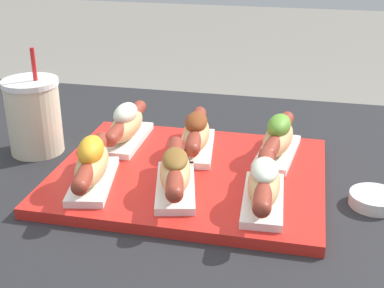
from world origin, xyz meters
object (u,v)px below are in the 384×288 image
at_px(hot_dog_0, 92,164).
at_px(hot_dog_3, 126,125).
at_px(hot_dog_4, 196,134).
at_px(sauce_bowl, 375,199).
at_px(hot_dog_5, 278,138).
at_px(serving_tray, 189,175).
at_px(hot_dog_2, 264,183).
at_px(hot_dog_1, 175,171).
at_px(drink_cup, 34,116).

distance_m(hot_dog_0, hot_dog_3, 0.17).
distance_m(hot_dog_4, sauce_bowl, 0.33).
height_order(hot_dog_0, hot_dog_4, hot_dog_0).
xyz_separation_m(hot_dog_4, hot_dog_5, (0.15, 0.01, 0.00)).
distance_m(serving_tray, hot_dog_2, 0.16).
height_order(serving_tray, hot_dog_2, hot_dog_2).
relative_size(hot_dog_4, sauce_bowl, 2.55).
distance_m(hot_dog_0, hot_dog_5, 0.33).
distance_m(hot_dog_2, hot_dog_3, 0.33).
xyz_separation_m(hot_dog_1, hot_dog_4, (-0.00, 0.15, 0.00)).
relative_size(hot_dog_3, sauce_bowl, 2.57).
xyz_separation_m(serving_tray, hot_dog_0, (-0.14, -0.08, 0.04)).
height_order(hot_dog_4, sauce_bowl, hot_dog_4).
relative_size(hot_dog_1, hot_dog_5, 0.98).
distance_m(hot_dog_1, sauce_bowl, 0.31).
relative_size(hot_dog_3, drink_cup, 1.00).
height_order(hot_dog_2, sauce_bowl, hot_dog_2).
relative_size(hot_dog_4, drink_cup, 0.99).
relative_size(serving_tray, hot_dog_0, 2.28).
bearing_deg(hot_dog_4, drink_cup, -174.52).
bearing_deg(hot_dog_5, hot_dog_0, -148.37).
bearing_deg(serving_tray, drink_cup, 170.49).
distance_m(hot_dog_1, hot_dog_2, 0.14).
bearing_deg(serving_tray, hot_dog_1, -94.50).
distance_m(hot_dog_5, drink_cup, 0.45).
bearing_deg(drink_cup, hot_dog_0, -38.46).
xyz_separation_m(hot_dog_2, drink_cup, (-0.44, 0.14, 0.02)).
bearing_deg(hot_dog_4, sauce_bowl, -18.54).
height_order(hot_dog_4, hot_dog_5, hot_dog_5).
height_order(hot_dog_0, hot_dog_3, hot_dog_0).
relative_size(hot_dog_0, hot_dog_4, 0.99).
bearing_deg(drink_cup, hot_dog_3, 13.16).
bearing_deg(hot_dog_5, serving_tray, -147.17).
distance_m(serving_tray, hot_dog_5, 0.17).
bearing_deg(sauce_bowl, hot_dog_1, -170.48).
distance_m(hot_dog_2, drink_cup, 0.46).
distance_m(serving_tray, hot_dog_3, 0.18).
xyz_separation_m(hot_dog_0, hot_dog_2, (0.27, -0.00, -0.00)).
distance_m(hot_dog_1, hot_dog_4, 0.15).
xyz_separation_m(serving_tray, hot_dog_5, (0.14, 0.09, 0.04)).
relative_size(hot_dog_1, hot_dog_4, 0.98).
bearing_deg(hot_dog_3, serving_tray, -32.45).
xyz_separation_m(hot_dog_1, hot_dog_3, (-0.14, 0.16, 0.00)).
height_order(hot_dog_3, drink_cup, drink_cup).
relative_size(hot_dog_2, drink_cup, 1.00).
distance_m(hot_dog_0, sauce_bowl, 0.45).
xyz_separation_m(hot_dog_1, sauce_bowl, (0.31, 0.05, -0.04)).
bearing_deg(hot_dog_3, hot_dog_4, -4.11).
bearing_deg(drink_cup, hot_dog_1, -22.44).
distance_m(hot_dog_3, hot_dog_4, 0.14).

